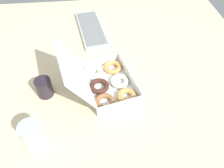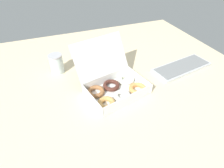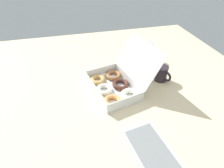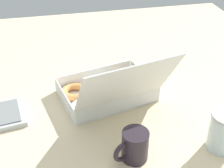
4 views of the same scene
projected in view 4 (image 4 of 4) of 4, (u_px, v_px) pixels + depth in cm
name	position (u px, v px, depth cm)	size (l,w,h in cm)	color
ground_plane	(101.00, 104.00, 114.45)	(180.00, 180.00, 2.00)	beige
donut_box	(108.00, 92.00, 113.35)	(39.34, 39.79, 25.43)	white
coffee_mug	(134.00, 146.00, 88.77)	(11.08, 7.77, 9.59)	#28202A
glass_jar	(223.00, 131.00, 91.58)	(8.79, 8.79, 12.68)	silver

